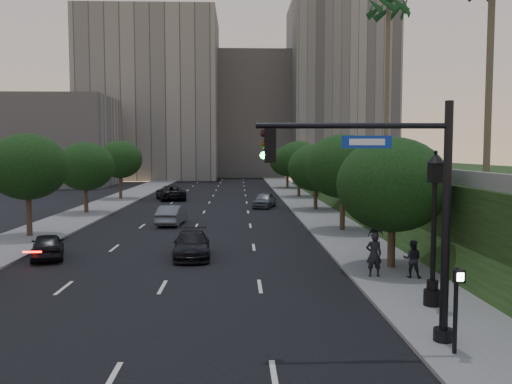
{
  "coord_description": "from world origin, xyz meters",
  "views": [
    {
      "loc": [
        3.13,
        -16.91,
        5.62
      ],
      "look_at": [
        3.98,
        9.23,
        3.6
      ],
      "focal_mm": 38.0,
      "sensor_mm": 36.0,
      "label": 1
    }
  ],
  "objects_px": {
    "sedan_near_right": "(192,245)",
    "sedan_near_left": "(48,246)",
    "sedan_mid_left": "(172,215)",
    "pedestrian_c": "(375,235)",
    "sedan_far_left": "(171,193)",
    "street_lamp": "(434,236)",
    "traffic_signal_mast": "(408,219)",
    "sedan_far_right": "(264,200)",
    "pedestrian_b": "(412,259)",
    "pedestrian_a": "(374,254)"
  },
  "relations": [
    {
      "from": "sedan_near_right",
      "to": "pedestrian_a",
      "type": "relative_size",
      "value": 2.41
    },
    {
      "from": "sedan_mid_left",
      "to": "pedestrian_c",
      "type": "bearing_deg",
      "value": 143.08
    },
    {
      "from": "sedan_near_right",
      "to": "pedestrian_b",
      "type": "relative_size",
      "value": 2.87
    },
    {
      "from": "sedan_mid_left",
      "to": "pedestrian_c",
      "type": "distance_m",
      "value": 16.92
    },
    {
      "from": "pedestrian_b",
      "to": "pedestrian_c",
      "type": "distance_m",
      "value": 6.66
    },
    {
      "from": "street_lamp",
      "to": "pedestrian_c",
      "type": "bearing_deg",
      "value": 86.12
    },
    {
      "from": "sedan_far_right",
      "to": "sedan_mid_left",
      "type": "bearing_deg",
      "value": -107.57
    },
    {
      "from": "sedan_far_right",
      "to": "pedestrian_c",
      "type": "height_order",
      "value": "pedestrian_c"
    },
    {
      "from": "street_lamp",
      "to": "sedan_far_left",
      "type": "xyz_separation_m",
      "value": [
        -14.52,
        42.81,
        -1.81
      ]
    },
    {
      "from": "sedan_near_left",
      "to": "sedan_far_right",
      "type": "relative_size",
      "value": 0.88
    },
    {
      "from": "pedestrian_b",
      "to": "street_lamp",
      "type": "bearing_deg",
      "value": 101.65
    },
    {
      "from": "street_lamp",
      "to": "sedan_far_right",
      "type": "bearing_deg",
      "value": 97.16
    },
    {
      "from": "pedestrian_c",
      "to": "sedan_near_right",
      "type": "bearing_deg",
      "value": -3.79
    },
    {
      "from": "street_lamp",
      "to": "pedestrian_c",
      "type": "height_order",
      "value": "street_lamp"
    },
    {
      "from": "sedan_mid_left",
      "to": "pedestrian_c",
      "type": "height_order",
      "value": "pedestrian_c"
    },
    {
      "from": "sedan_mid_left",
      "to": "sedan_far_right",
      "type": "height_order",
      "value": "sedan_far_right"
    },
    {
      "from": "sedan_mid_left",
      "to": "pedestrian_a",
      "type": "height_order",
      "value": "pedestrian_a"
    },
    {
      "from": "street_lamp",
      "to": "pedestrian_c",
      "type": "relative_size",
      "value": 3.62
    },
    {
      "from": "street_lamp",
      "to": "sedan_near_left",
      "type": "bearing_deg",
      "value": 150.32
    },
    {
      "from": "sedan_near_left",
      "to": "pedestrian_c",
      "type": "bearing_deg",
      "value": 167.07
    },
    {
      "from": "sedan_near_right",
      "to": "pedestrian_b",
      "type": "bearing_deg",
      "value": -32.83
    },
    {
      "from": "sedan_near_right",
      "to": "sedan_far_right",
      "type": "distance_m",
      "value": 25.07
    },
    {
      "from": "sedan_mid_left",
      "to": "pedestrian_c",
      "type": "relative_size",
      "value": 2.93
    },
    {
      "from": "sedan_far_left",
      "to": "sedan_far_right",
      "type": "xyz_separation_m",
      "value": [
        10.23,
        -8.64,
        -0.07
      ]
    },
    {
      "from": "pedestrian_b",
      "to": "sedan_near_left",
      "type": "bearing_deg",
      "value": 3.13
    },
    {
      "from": "sedan_far_right",
      "to": "pedestrian_b",
      "type": "height_order",
      "value": "pedestrian_b"
    },
    {
      "from": "sedan_far_right",
      "to": "street_lamp",
      "type": "bearing_deg",
      "value": -68.26
    },
    {
      "from": "traffic_signal_mast",
      "to": "sedan_far_left",
      "type": "height_order",
      "value": "traffic_signal_mast"
    },
    {
      "from": "sedan_near_left",
      "to": "sedan_far_left",
      "type": "bearing_deg",
      "value": -110.96
    },
    {
      "from": "traffic_signal_mast",
      "to": "sedan_far_right",
      "type": "relative_size",
      "value": 1.57
    },
    {
      "from": "sedan_far_left",
      "to": "pedestrian_c",
      "type": "height_order",
      "value": "pedestrian_c"
    },
    {
      "from": "street_lamp",
      "to": "sedan_far_left",
      "type": "relative_size",
      "value": 0.94
    },
    {
      "from": "pedestrian_a",
      "to": "pedestrian_c",
      "type": "bearing_deg",
      "value": -106.91
    },
    {
      "from": "pedestrian_a",
      "to": "sedan_mid_left",
      "type": "bearing_deg",
      "value": -60.41
    },
    {
      "from": "pedestrian_c",
      "to": "pedestrian_a",
      "type": "bearing_deg",
      "value": 64.3
    },
    {
      "from": "sedan_far_left",
      "to": "sedan_near_right",
      "type": "bearing_deg",
      "value": 83.29
    },
    {
      "from": "street_lamp",
      "to": "sedan_near_left",
      "type": "height_order",
      "value": "street_lamp"
    },
    {
      "from": "sedan_near_right",
      "to": "sedan_near_left",
      "type": "bearing_deg",
      "value": 176.24
    },
    {
      "from": "sedan_near_left",
      "to": "sedan_near_right",
      "type": "xyz_separation_m",
      "value": [
        7.46,
        0.05,
        0.0
      ]
    },
    {
      "from": "sedan_mid_left",
      "to": "sedan_far_left",
      "type": "xyz_separation_m",
      "value": [
        -2.67,
        20.67,
        0.08
      ]
    },
    {
      "from": "traffic_signal_mast",
      "to": "sedan_near_right",
      "type": "distance_m",
      "value": 15.3
    },
    {
      "from": "traffic_signal_mast",
      "to": "sedan_far_right",
      "type": "xyz_separation_m",
      "value": [
        -2.25,
        37.7,
        -2.91
      ]
    },
    {
      "from": "sedan_far_left",
      "to": "sedan_far_right",
      "type": "bearing_deg",
      "value": 124.14
    },
    {
      "from": "traffic_signal_mast",
      "to": "pedestrian_a",
      "type": "relative_size",
      "value": 3.64
    },
    {
      "from": "pedestrian_b",
      "to": "sedan_far_left",
      "type": "bearing_deg",
      "value": -48.27
    },
    {
      "from": "sedan_near_left",
      "to": "sedan_far_right",
      "type": "bearing_deg",
      "value": -133.97
    },
    {
      "from": "street_lamp",
      "to": "sedan_far_left",
      "type": "height_order",
      "value": "street_lamp"
    },
    {
      "from": "sedan_far_right",
      "to": "traffic_signal_mast",
      "type": "bearing_deg",
      "value": -72.01
    },
    {
      "from": "sedan_near_left",
      "to": "pedestrian_c",
      "type": "height_order",
      "value": "pedestrian_c"
    },
    {
      "from": "sedan_near_right",
      "to": "pedestrian_c",
      "type": "distance_m",
      "value": 10.1
    }
  ]
}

